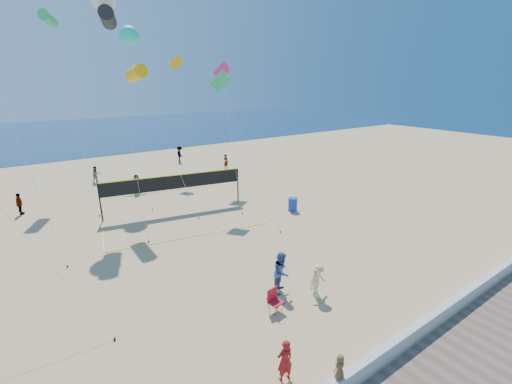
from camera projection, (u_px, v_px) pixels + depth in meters
ground at (280, 334)px, 12.71m from camera, size 120.00×120.00×0.00m
ocean at (63, 133)px, 61.08m from camera, size 140.00×50.00×0.03m
seawall at (343, 383)px, 10.28m from camera, size 32.00×0.30×0.60m
woman at (285, 360)px, 10.55m from camera, size 0.58×0.42×1.48m
toddler at (340, 367)px, 9.98m from camera, size 0.41×0.28×0.80m
bystander_a at (282, 272)px, 15.06m from camera, size 1.15×1.11×1.88m
bystander_b at (317, 280)px, 14.76m from camera, size 1.05×0.71×1.51m
far_person_0 at (19, 204)px, 23.87m from camera, size 0.67×0.98×1.54m
far_person_1 at (137, 184)px, 28.41m from camera, size 1.54×0.85×1.59m
far_person_2 at (226, 162)px, 36.11m from camera, size 0.56×0.69×1.63m
far_person_3 at (96, 174)px, 31.37m from camera, size 0.92×0.84×1.55m
far_person_4 at (180, 154)px, 39.41m from camera, size 0.70×1.18×1.81m
camp_chair at (274, 299)px, 13.82m from camera, size 0.59×0.72×1.11m
trash_barrel at (293, 204)px, 24.64m from camera, size 0.78×0.78×0.97m
volleyball_net at (174, 186)px, 24.28m from camera, size 11.57×11.45×2.66m
kite_1 at (108, 18)px, 21.93m from camera, size 1.75×8.29×13.43m
kite_2 at (137, 73)px, 22.11m from camera, size 2.66×4.71×10.00m
kite_4 at (223, 89)px, 24.18m from camera, size 1.66×7.65×9.74m
kite_5 at (223, 78)px, 29.34m from camera, size 4.44×8.69×10.63m
kite_6 at (103, 0)px, 22.17m from camera, size 1.98×3.75×14.71m
kite_7 at (129, 36)px, 26.26m from camera, size 3.62×5.19×12.99m
kite_8 at (48, 19)px, 26.99m from camera, size 1.59×10.81×14.21m
kite_9 at (178, 72)px, 32.18m from camera, size 1.38×4.57×11.30m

